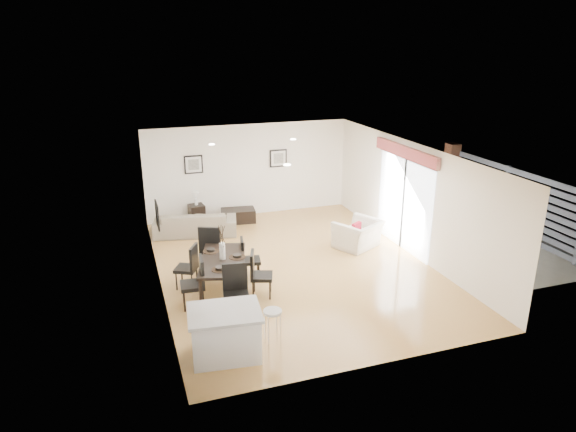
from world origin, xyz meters
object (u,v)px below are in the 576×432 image
object	(u,v)px
dining_table	(223,262)
side_table	(197,214)
dining_chair_enear	(258,272)
dining_chair_head	(236,288)
bar_stool	(273,315)
coffee_table	(238,216)
sofa	(195,223)
dining_chair_wfar	(190,264)
kitchen_island	(225,333)
dining_chair_wnear	(197,280)
dining_chair_efar	(247,256)
dining_chair_foot	(211,246)
armchair	(358,234)

from	to	relation	value
dining_table	side_table	xyz separation A→B (m)	(0.15, 4.38, -0.38)
dining_chair_enear	dining_chair_head	distance (m)	0.90
bar_stool	dining_chair_enear	bearing A→B (deg)	82.28
dining_chair_head	coffee_table	world-z (taller)	dining_chair_head
sofa	bar_stool	bearing A→B (deg)	106.54
dining_chair_wfar	bar_stool	size ratio (longest dim) A/B	1.38
kitchen_island	dining_chair_wnear	bearing A→B (deg)	101.57
dining_chair_wfar	dining_chair_efar	bearing A→B (deg)	119.19
dining_chair_foot	dining_chair_wfar	bearing A→B (deg)	73.70
side_table	dining_table	bearing A→B (deg)	-92.02
dining_chair_head	bar_stool	xyz separation A→B (m)	(0.36, -1.19, 0.01)
dining_chair_wnear	side_table	size ratio (longest dim) A/B	1.86
dining_chair_enear	dining_chair_efar	world-z (taller)	dining_chair_enear
sofa	dining_chair_wnear	distance (m)	3.99
dining_chair_enear	dining_chair_foot	xyz separation A→B (m)	(-0.66, 1.49, 0.07)
dining_chair_efar	dining_chair_wfar	bearing A→B (deg)	102.80
sofa	dining_chair_efar	xyz separation A→B (m)	(0.65, -3.05, 0.20)
dining_chair_wnear	bar_stool	world-z (taller)	dining_chair_wnear
dining_chair_wnear	kitchen_island	distance (m)	1.83
dining_chair_efar	armchair	bearing A→B (deg)	-64.37
coffee_table	kitchen_island	distance (m)	6.62
dining_chair_foot	bar_stool	bearing A→B (deg)	121.48
sofa	dining_chair_foot	xyz separation A→B (m)	(-0.01, -2.42, 0.29)
dining_chair_efar	bar_stool	xyz separation A→B (m)	(-0.25, -2.71, 0.08)
sofa	dining_chair_enear	distance (m)	3.97
dining_table	side_table	bearing A→B (deg)	103.50
dining_table	dining_chair_wfar	bearing A→B (deg)	162.94
sofa	bar_stool	size ratio (longest dim) A/B	3.16
dining_chair_wnear	dining_chair_foot	size ratio (longest dim) A/B	0.93
armchair	dining_table	size ratio (longest dim) A/B	0.56
dining_chair_head	coffee_table	distance (m)	5.36
sofa	dining_chair_wfar	size ratio (longest dim) A/B	2.29
dining_chair_head	bar_stool	world-z (taller)	dining_chair_head
sofa	bar_stool	xyz separation A→B (m)	(0.40, -5.76, 0.27)
dining_chair_wfar	side_table	world-z (taller)	dining_chair_wfar
armchair	dining_chair_efar	distance (m)	3.20
armchair	side_table	distance (m)	4.71
dining_table	coffee_table	world-z (taller)	dining_table
armchair	dining_chair_head	distance (m)	4.39
dining_chair_efar	dining_table	bearing A→B (deg)	136.45
dining_table	dining_chair_efar	bearing A→B (deg)	51.53
armchair	bar_stool	size ratio (longest dim) A/B	1.55
dining_chair_efar	dining_chair_head	world-z (taller)	dining_chair_head
dining_chair_enear	side_table	bearing A→B (deg)	24.28
bar_stool	dining_chair_wfar	bearing A→B (deg)	110.51
sofa	dining_chair_enear	world-z (taller)	dining_chair_enear
armchair	dining_chair_enear	bearing A→B (deg)	0.63
dining_chair_enear	coffee_table	bearing A→B (deg)	10.25
coffee_table	bar_stool	size ratio (longest dim) A/B	1.37
dining_table	bar_stool	world-z (taller)	dining_table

